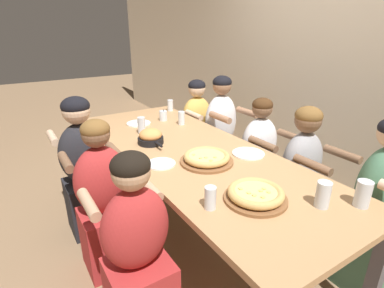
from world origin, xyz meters
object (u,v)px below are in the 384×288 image
(drinking_glass_d, at_px, (181,118))
(drinking_glass_e, at_px, (210,198))
(drinking_glass_f, at_px, (363,195))
(diner_far_left, at_px, (197,131))
(skillet_bowl, at_px, (151,137))
(drinking_glass_c, at_px, (323,196))
(diner_far_midright, at_px, (299,181))
(pizza_board_second, at_px, (207,158))
(pizza_board_main, at_px, (256,194))
(diner_near_center, at_px, (104,205))
(drinking_glass_a, at_px, (170,106))
(diner_near_midleft, at_px, (85,171))
(empty_plate_b, at_px, (248,153))
(empty_plate_a, at_px, (139,123))
(diner_near_midright, at_px, (138,257))
(drinking_glass_b, at_px, (142,126))
(diner_far_midleft, at_px, (220,138))
(diner_far_center, at_px, (258,163))
(diner_far_right, at_px, (373,216))
(empty_plate_c, at_px, (161,164))
(cocktail_glass_blue, at_px, (163,116))

(drinking_glass_d, height_order, drinking_glass_e, drinking_glass_d)
(drinking_glass_f, bearing_deg, diner_far_left, 170.44)
(skillet_bowl, distance_m, drinking_glass_d, 0.56)
(drinking_glass_c, xyz_separation_m, diner_far_midright, (-0.54, 0.54, -0.32))
(pizza_board_second, distance_m, diner_far_midright, 0.83)
(pizza_board_main, bearing_deg, drinking_glass_d, 165.96)
(diner_near_center, bearing_deg, drinking_glass_a, 44.33)
(diner_near_midleft, distance_m, diner_far_left, 1.49)
(empty_plate_b, relative_size, diner_near_center, 0.21)
(empty_plate_a, height_order, diner_near_midright, diner_near_midright)
(drinking_glass_b, relative_size, diner_near_midleft, 0.13)
(empty_plate_b, height_order, diner_near_midleft, diner_near_midleft)
(empty_plate_b, height_order, diner_far_midleft, diner_far_midleft)
(diner_far_left, xyz_separation_m, diner_far_midright, (1.49, -0.00, 0.01))
(drinking_glass_f, height_order, diner_far_center, diner_far_center)
(skillet_bowl, relative_size, diner_far_midright, 0.27)
(skillet_bowl, relative_size, diner_near_center, 0.27)
(drinking_glass_b, bearing_deg, pizza_board_main, 3.57)
(empty_plate_b, relative_size, diner_far_left, 0.22)
(diner_near_center, bearing_deg, diner_far_right, -37.21)
(diner_near_center, bearing_deg, diner_far_midright, -19.42)
(empty_plate_b, distance_m, drinking_glass_a, 1.40)
(drinking_glass_b, relative_size, drinking_glass_e, 1.20)
(diner_far_midleft, relative_size, diner_far_right, 1.03)
(diner_far_left, relative_size, diner_near_midright, 0.99)
(diner_far_midleft, relative_size, diner_far_center, 1.10)
(pizza_board_main, height_order, empty_plate_a, pizza_board_main)
(empty_plate_c, height_order, diner_far_midleft, diner_far_midleft)
(diner_far_right, bearing_deg, drinking_glass_e, -17.80)
(drinking_glass_b, distance_m, diner_near_center, 0.83)
(drinking_glass_d, distance_m, diner_far_center, 0.83)
(diner_near_midleft, bearing_deg, drinking_glass_e, -73.89)
(drinking_glass_f, bearing_deg, diner_far_right, 101.48)
(pizza_board_second, relative_size, diner_far_midright, 0.33)
(drinking_glass_c, relative_size, diner_far_center, 0.13)
(diner_far_midleft, bearing_deg, diner_near_center, 20.85)
(drinking_glass_b, height_order, diner_far_midright, diner_far_midright)
(diner_far_center, bearing_deg, drinking_glass_b, -33.42)
(pizza_board_second, xyz_separation_m, drinking_glass_d, (-0.85, 0.29, 0.03))
(skillet_bowl, bearing_deg, drinking_glass_a, 142.55)
(diner_near_midleft, bearing_deg, pizza_board_second, -49.34)
(drinking_glass_c, distance_m, diner_near_center, 1.39)
(empty_plate_c, distance_m, drinking_glass_b, 0.69)
(empty_plate_a, bearing_deg, empty_plate_c, -13.84)
(empty_plate_a, xyz_separation_m, drinking_glass_c, (1.86, 0.25, 0.06))
(drinking_glass_c, relative_size, diner_far_right, 0.12)
(drinking_glass_b, xyz_separation_m, diner_near_center, (0.55, -0.53, -0.33))
(empty_plate_b, distance_m, diner_near_midleft, 1.33)
(skillet_bowl, distance_m, cocktail_glass_blue, 0.64)
(pizza_board_second, height_order, empty_plate_b, pizza_board_second)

